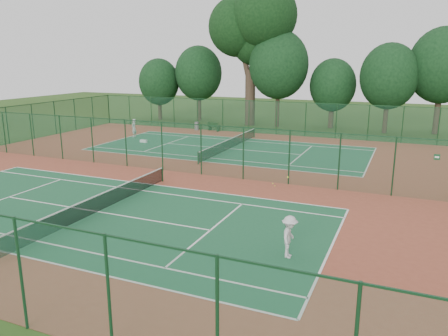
{
  "coord_description": "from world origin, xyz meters",
  "views": [
    {
      "loc": [
        14.43,
        -26.16,
        7.71
      ],
      "look_at": [
        4.77,
        -3.59,
        1.6
      ],
      "focal_mm": 35.0,
      "sensor_mm": 36.0,
      "label": 1
    }
  ],
  "objects_px": {
    "player_near": "(289,237)",
    "big_tree": "(253,26)",
    "player_far": "(134,128)",
    "kit_bag": "(144,141)",
    "bench": "(213,126)",
    "trash_bin": "(197,126)"
  },
  "relations": [
    {
      "from": "player_far",
      "to": "bench",
      "type": "height_order",
      "value": "player_far"
    },
    {
      "from": "player_near",
      "to": "kit_bag",
      "type": "bearing_deg",
      "value": 41.65
    },
    {
      "from": "player_near",
      "to": "bench",
      "type": "distance_m",
      "value": 32.11
    },
    {
      "from": "bench",
      "to": "big_tree",
      "type": "height_order",
      "value": "big_tree"
    },
    {
      "from": "player_near",
      "to": "big_tree",
      "type": "height_order",
      "value": "big_tree"
    },
    {
      "from": "player_near",
      "to": "player_far",
      "type": "xyz_separation_m",
      "value": [
        -21.86,
        21.12,
        0.04
      ]
    },
    {
      "from": "player_far",
      "to": "kit_bag",
      "type": "height_order",
      "value": "player_far"
    },
    {
      "from": "player_far",
      "to": "big_tree",
      "type": "xyz_separation_m",
      "value": [
        8.09,
        12.87,
        10.58
      ]
    },
    {
      "from": "player_far",
      "to": "trash_bin",
      "type": "height_order",
      "value": "player_far"
    },
    {
      "from": "player_far",
      "to": "big_tree",
      "type": "bearing_deg",
      "value": 139.88
    },
    {
      "from": "player_near",
      "to": "kit_bag",
      "type": "height_order",
      "value": "player_near"
    },
    {
      "from": "big_tree",
      "to": "bench",
      "type": "bearing_deg",
      "value": -110.01
    },
    {
      "from": "kit_bag",
      "to": "big_tree",
      "type": "bearing_deg",
      "value": 72.68
    },
    {
      "from": "player_near",
      "to": "big_tree",
      "type": "xyz_separation_m",
      "value": [
        -13.77,
        33.99,
        10.62
      ]
    },
    {
      "from": "player_near",
      "to": "player_far",
      "type": "height_order",
      "value": "player_far"
    },
    {
      "from": "kit_bag",
      "to": "big_tree",
      "type": "xyz_separation_m",
      "value": [
        5.51,
        15.1,
        11.37
      ]
    },
    {
      "from": "kit_bag",
      "to": "big_tree",
      "type": "distance_m",
      "value": 19.69
    },
    {
      "from": "player_far",
      "to": "bench",
      "type": "xyz_separation_m",
      "value": [
        5.85,
        6.72,
        -0.42
      ]
    },
    {
      "from": "big_tree",
      "to": "trash_bin",
      "type": "bearing_deg",
      "value": -123.75
    },
    {
      "from": "player_near",
      "to": "player_far",
      "type": "bearing_deg",
      "value": 42.05
    },
    {
      "from": "player_near",
      "to": "bench",
      "type": "relative_size",
      "value": 1.06
    },
    {
      "from": "player_far",
      "to": "trash_bin",
      "type": "bearing_deg",
      "value": 141.45
    }
  ]
}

